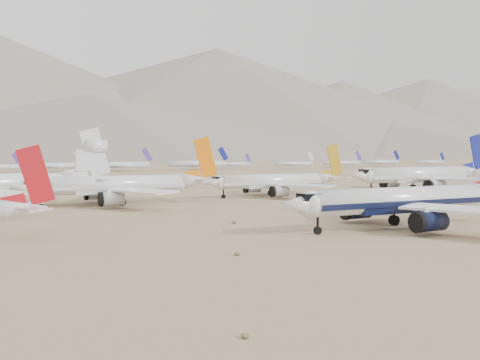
# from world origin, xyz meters

# --- Properties ---
(ground) EXTENTS (7000.00, 7000.00, 0.00)m
(ground) POSITION_xyz_m (0.00, 0.00, 0.00)
(ground) COLOR #836A4C
(ground) RESTS_ON ground
(main_airliner) EXTENTS (52.19, 50.97, 18.42)m
(main_airliner) POSITION_xyz_m (-3.02, -4.40, 5.06)
(main_airliner) COLOR white
(main_airliner) RESTS_ON ground
(row2_navy_widebody) EXTENTS (59.22, 57.91, 21.07)m
(row2_navy_widebody) POSITION_xyz_m (67.41, 62.12, 5.88)
(row2_navy_widebody) COLOR white
(row2_navy_widebody) RESTS_ON ground
(row2_gold_tail) EXTENTS (47.71, 46.66, 16.99)m
(row2_gold_tail) POSITION_xyz_m (10.19, 67.07, 4.75)
(row2_gold_tail) COLOR white
(row2_gold_tail) RESTS_ON ground
(row2_orange_tail) EXTENTS (52.19, 51.05, 18.62)m
(row2_orange_tail) POSITION_xyz_m (-41.03, 62.01, 5.22)
(row2_orange_tail) COLOR white
(row2_orange_tail) RESTS_ON ground
(distant_storage_row) EXTENTS (632.36, 52.77, 16.27)m
(distant_storage_row) POSITION_xyz_m (18.48, 314.91, 4.47)
(distant_storage_row) COLOR silver
(distant_storage_row) RESTS_ON ground
(mountain_range) EXTENTS (7354.00, 3024.00, 470.00)m
(mountain_range) POSITION_xyz_m (70.18, 1648.01, 190.32)
(mountain_range) COLOR slate
(mountain_range) RESTS_ON ground
(foothills) EXTENTS (4637.50, 1395.00, 155.00)m
(foothills) POSITION_xyz_m (526.68, 1100.00, 67.15)
(foothills) COLOR slate
(foothills) RESTS_ON ground
(desert_scrub) EXTENTS (233.60, 121.67, 0.63)m
(desert_scrub) POSITION_xyz_m (-20.73, -21.89, 0.28)
(desert_scrub) COLOR brown
(desert_scrub) RESTS_ON ground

